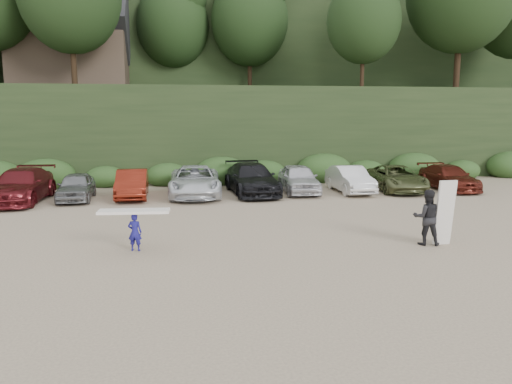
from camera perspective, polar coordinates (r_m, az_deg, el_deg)
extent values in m
plane|color=tan|center=(17.24, 7.33, -5.69)|extent=(120.00, 120.00, 0.00)
cube|color=black|center=(38.27, -2.27, 7.08)|extent=(80.00, 14.00, 6.00)
cube|color=black|center=(56.26, -4.73, 12.82)|extent=(90.00, 30.00, 16.00)
ellipsoid|color=black|center=(38.81, -2.35, 18.96)|extent=(66.00, 12.00, 10.00)
cube|color=#2B491E|center=(30.97, -1.46, 2.13)|extent=(46.20, 2.00, 1.20)
cube|color=brown|center=(40.70, -20.22, 13.70)|extent=(8.00, 6.00, 4.00)
imported|color=maroon|center=(27.02, -25.28, 0.66)|extent=(2.53, 5.70, 1.63)
imported|color=slate|center=(26.60, -19.86, 0.60)|extent=(1.73, 4.07, 1.37)
imported|color=maroon|center=(26.45, -13.98, 0.91)|extent=(1.60, 4.40, 1.44)
imported|color=silver|center=(26.37, -7.00, 1.24)|extent=(2.87, 5.78, 1.58)
imported|color=black|center=(26.88, -0.51, 1.51)|extent=(2.63, 5.76, 1.63)
imported|color=silver|center=(27.40, 4.88, 1.54)|extent=(2.04, 4.62, 1.55)
imported|color=white|center=(27.90, 10.68, 1.44)|extent=(1.55, 4.38, 1.44)
imported|color=#575F37|center=(29.05, 15.74, 1.52)|extent=(2.74, 5.24, 1.41)
imported|color=maroon|center=(30.46, 21.15, 1.56)|extent=(2.04, 4.79, 1.38)
imported|color=navy|center=(16.37, -13.68, -4.49)|extent=(0.50, 0.38, 1.22)
cube|color=white|center=(16.23, -13.77, -2.15)|extent=(2.26, 0.81, 0.09)
imported|color=black|center=(17.52, 18.95, -2.76)|extent=(1.07, 0.94, 1.86)
cube|color=silver|center=(17.61, 20.76, -2.24)|extent=(0.63, 0.35, 2.19)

